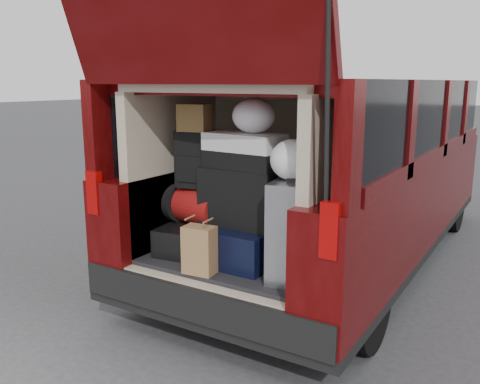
# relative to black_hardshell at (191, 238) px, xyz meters

# --- Properties ---
(ground) EXTENTS (80.00, 80.00, 0.00)m
(ground) POSITION_rel_black_hardshell_xyz_m (0.39, -0.13, -0.65)
(ground) COLOR #323335
(ground) RESTS_ON ground
(minivan) EXTENTS (1.90, 5.35, 2.77)m
(minivan) POSITION_rel_black_hardshell_xyz_m (0.39, 1.73, 0.26)
(minivan) COLOR black
(minivan) RESTS_ON ground
(load_floor) EXTENTS (1.24, 1.05, 0.55)m
(load_floor) POSITION_rel_black_hardshell_xyz_m (0.39, 0.15, -0.37)
(load_floor) COLOR black
(load_floor) RESTS_ON ground
(black_hardshell) EXTENTS (0.42, 0.54, 0.20)m
(black_hardshell) POSITION_rel_black_hardshell_xyz_m (0.00, 0.00, 0.00)
(black_hardshell) COLOR black
(black_hardshell) RESTS_ON load_floor
(navy_hardshell) EXTENTS (0.49, 0.59, 0.25)m
(navy_hardshell) POSITION_rel_black_hardshell_xyz_m (0.45, 0.05, 0.03)
(navy_hardshell) COLOR black
(navy_hardshell) RESTS_ON load_floor
(silver_roller) EXTENTS (0.33, 0.46, 0.63)m
(silver_roller) POSITION_rel_black_hardshell_xyz_m (0.87, -0.07, 0.22)
(silver_roller) COLOR white
(silver_roller) RESTS_ON load_floor
(kraft_bag) EXTENTS (0.22, 0.15, 0.31)m
(kraft_bag) POSITION_rel_black_hardshell_xyz_m (0.31, -0.32, 0.06)
(kraft_bag) COLOR #A87E4B
(kraft_bag) RESTS_ON load_floor
(red_duffel) EXTENTS (0.47, 0.36, 0.28)m
(red_duffel) POSITION_rel_black_hardshell_xyz_m (0.04, 0.05, 0.24)
(red_duffel) COLOR maroon
(red_duffel) RESTS_ON black_hardshell
(black_soft_case) EXTENTS (0.55, 0.33, 0.39)m
(black_soft_case) POSITION_rel_black_hardshell_xyz_m (0.41, 0.06, 0.35)
(black_soft_case) COLOR black
(black_soft_case) RESTS_ON navy_hardshell
(backpack) EXTENTS (0.30, 0.20, 0.40)m
(backpack) POSITION_rel_black_hardshell_xyz_m (0.04, 0.05, 0.58)
(backpack) COLOR black
(backpack) RESTS_ON red_duffel
(twotone_duffel) EXTENTS (0.55, 0.31, 0.24)m
(twotone_duffel) POSITION_rel_black_hardshell_xyz_m (0.43, 0.04, 0.67)
(twotone_duffel) COLOR silver
(twotone_duffel) RESTS_ON black_soft_case
(grocery_sack_lower) EXTENTS (0.23, 0.20, 0.19)m
(grocery_sack_lower) POSITION_rel_black_hardshell_xyz_m (0.04, 0.03, 0.87)
(grocery_sack_lower) COLOR brown
(grocery_sack_lower) RESTS_ON backpack
(plastic_bag_center) EXTENTS (0.30, 0.28, 0.23)m
(plastic_bag_center) POSITION_rel_black_hardshell_xyz_m (0.50, 0.05, 0.90)
(plastic_bag_center) COLOR white
(plastic_bag_center) RESTS_ON twotone_duffel
(plastic_bag_right) EXTENTS (0.29, 0.27, 0.25)m
(plastic_bag_right) POSITION_rel_black_hardshell_xyz_m (0.86, -0.09, 0.66)
(plastic_bag_right) COLOR white
(plastic_bag_right) RESTS_ON silver_roller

